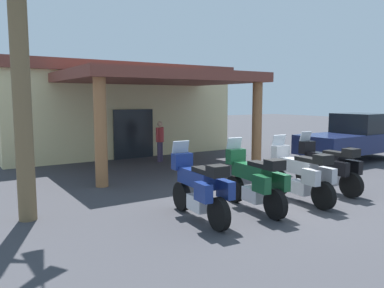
{
  "coord_description": "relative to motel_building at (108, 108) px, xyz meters",
  "views": [
    {
      "loc": [
        -6.73,
        -6.57,
        2.55
      ],
      "look_at": [
        -0.57,
        2.95,
        1.2
      ],
      "focal_mm": 35.59,
      "sensor_mm": 36.0,
      "label": 1
    }
  ],
  "objects": [
    {
      "name": "ground_plane",
      "position": [
        -0.01,
        -11.46,
        -2.12
      ],
      "size": [
        80.0,
        80.0,
        0.0
      ],
      "primitive_type": "plane",
      "color": "#38383D"
    },
    {
      "name": "motel_building",
      "position": [
        0.0,
        0.0,
        0.0
      ],
      "size": [
        10.73,
        11.56,
        4.1
      ],
      "rotation": [
        0.0,
        0.0,
        -0.0
      ],
      "color": "beige",
      "rests_on": "ground_plane"
    },
    {
      "name": "motorcycle_blue",
      "position": [
        -2.37,
        -11.56,
        -1.42
      ],
      "size": [
        0.73,
        2.21,
        1.61
      ],
      "rotation": [
        0.0,
        0.0,
        1.5
      ],
      "color": "black",
      "rests_on": "ground_plane"
    },
    {
      "name": "motorcycle_green",
      "position": [
        -0.92,
        -11.66,
        -1.42
      ],
      "size": [
        0.74,
        2.21,
        1.61
      ],
      "rotation": [
        0.0,
        0.0,
        1.47
      ],
      "color": "black",
      "rests_on": "ground_plane"
    },
    {
      "name": "motorcycle_silver",
      "position": [
        0.53,
        -11.75,
        -1.42
      ],
      "size": [
        0.74,
        2.21,
        1.61
      ],
      "rotation": [
        0.0,
        0.0,
        1.47
      ],
      "color": "black",
      "rests_on": "ground_plane"
    },
    {
      "name": "motorcycle_black",
      "position": [
        1.98,
        -11.44,
        -1.42
      ],
      "size": [
        0.72,
        2.21,
        1.61
      ],
      "rotation": [
        0.0,
        0.0,
        1.53
      ],
      "color": "black",
      "rests_on": "ground_plane"
    },
    {
      "name": "pedestrian",
      "position": [
        0.49,
        -4.46,
        -1.17
      ],
      "size": [
        0.46,
        0.32,
        1.64
      ],
      "rotation": [
        0.0,
        0.0,
        2.13
      ],
      "color": "#3F334C",
      "rests_on": "ground_plane"
    },
    {
      "name": "pickup_truck_navy",
      "position": [
        7.32,
        -8.59,
        -1.18
      ],
      "size": [
        5.26,
        2.08,
        1.95
      ],
      "rotation": [
        0.0,
        0.0,
        0.03
      ],
      "color": "black",
      "rests_on": "ground_plane"
    },
    {
      "name": "palm_tree_roadside",
      "position": [
        -5.42,
        -9.58,
        2.18
      ],
      "size": [
        2.16,
        2.26,
        5.99
      ],
      "color": "brown",
      "rests_on": "ground_plane"
    }
  ]
}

